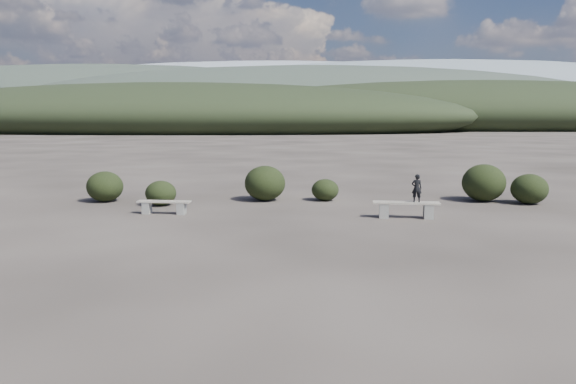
{
  "coord_description": "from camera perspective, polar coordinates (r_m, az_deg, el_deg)",
  "views": [
    {
      "loc": [
        -0.28,
        -11.07,
        3.13
      ],
      "look_at": [
        -0.79,
        3.5,
        1.1
      ],
      "focal_mm": 35.0,
      "sensor_mm": 36.0,
      "label": 1
    }
  ],
  "objects": [
    {
      "name": "mountain_ridges",
      "position": [
        350.29,
        0.82,
        9.18
      ],
      "size": [
        500.0,
        400.0,
        56.0
      ],
      "color": "black",
      "rests_on": "ground"
    },
    {
      "name": "shrub_f",
      "position": [
        21.2,
        -18.11,
        0.53
      ],
      "size": [
        1.29,
        1.29,
        1.09
      ],
      "primitive_type": "ellipsoid",
      "color": "black",
      "rests_on": "ground"
    },
    {
      "name": "shrub_c",
      "position": [
        20.44,
        3.79,
        0.22
      ],
      "size": [
        0.99,
        0.99,
        0.79
      ],
      "primitive_type": "ellipsoid",
      "color": "black",
      "rests_on": "ground"
    },
    {
      "name": "ground",
      "position": [
        11.51,
        3.34,
        -7.87
      ],
      "size": [
        1200.0,
        1200.0,
        0.0
      ],
      "primitive_type": "plane",
      "color": "#2A2521",
      "rests_on": "ground"
    },
    {
      "name": "shrub_a",
      "position": [
        19.77,
        -12.8,
        -0.12
      ],
      "size": [
        1.05,
        1.05,
        0.86
      ],
      "primitive_type": "ellipsoid",
      "color": "black",
      "rests_on": "ground"
    },
    {
      "name": "shrub_e",
      "position": [
        21.4,
        23.32,
        0.29
      ],
      "size": [
        1.27,
        1.27,
        1.05
      ],
      "primitive_type": "ellipsoid",
      "color": "black",
      "rests_on": "ground"
    },
    {
      "name": "bench_left",
      "position": [
        18.11,
        -12.48,
        -1.4
      ],
      "size": [
        1.7,
        0.45,
        0.42
      ],
      "rotation": [
        0.0,
        0.0,
        -0.06
      ],
      "color": "slate",
      "rests_on": "ground"
    },
    {
      "name": "shrub_d",
      "position": [
        21.44,
        19.27,
        0.9
      ],
      "size": [
        1.54,
        1.54,
        1.34
      ],
      "primitive_type": "ellipsoid",
      "color": "black",
      "rests_on": "ground"
    },
    {
      "name": "seated_person",
      "position": [
        17.28,
        12.94,
        0.38
      ],
      "size": [
        0.31,
        0.21,
        0.85
      ],
      "primitive_type": "imported",
      "rotation": [
        0.0,
        0.0,
        3.13
      ],
      "color": "black",
      "rests_on": "bench_right"
    },
    {
      "name": "shrub_b",
      "position": [
        20.41,
        -2.36,
        0.9
      ],
      "size": [
        1.48,
        1.48,
        1.27
      ],
      "primitive_type": "ellipsoid",
      "color": "black",
      "rests_on": "ground"
    },
    {
      "name": "bench_right",
      "position": [
        17.34,
        11.91,
        -1.63
      ],
      "size": [
        2.02,
        0.58,
        0.5
      ],
      "rotation": [
        0.0,
        0.0,
        -0.09
      ],
      "color": "slate",
      "rests_on": "ground"
    }
  ]
}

